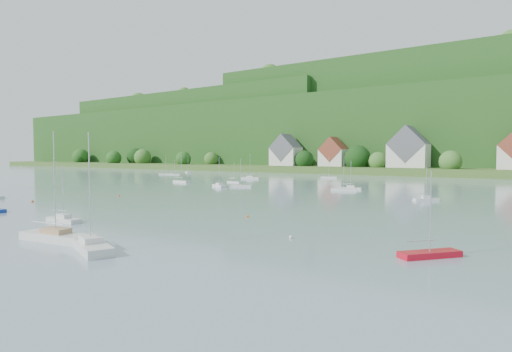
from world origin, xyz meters
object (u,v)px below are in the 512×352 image
Objects in this scene: near_sailboat_2 at (56,236)px; near_sailboat_4 at (91,245)px; near_sailboat_7 at (430,253)px; near_sailboat_3 at (63,219)px.

near_sailboat_2 is 6.40m from near_sailboat_4.
near_sailboat_2 is 1.50× the size of near_sailboat_7.
near_sailboat_7 is at bearing 15.37° from near_sailboat_2.
near_sailboat_3 is (-10.43, 7.14, -0.11)m from near_sailboat_2.
near_sailboat_7 is (42.27, 6.56, -0.08)m from near_sailboat_3.
near_sailboat_3 is at bearing 137.70° from near_sailboat_2.
near_sailboat_2 is 1.03× the size of near_sailboat_4.
near_sailboat_7 is (25.46, 14.20, -0.18)m from near_sailboat_4.
near_sailboat_4 reaches higher than near_sailboat_3.
near_sailboat_2 is at bearing 153.45° from near_sailboat_7.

